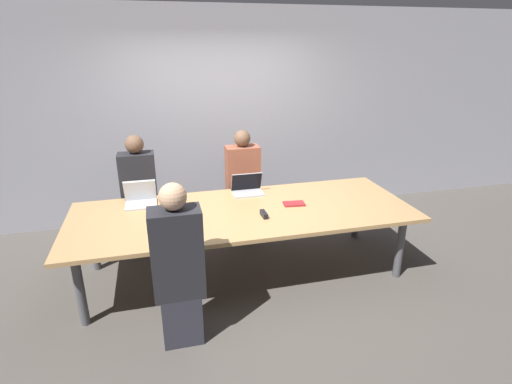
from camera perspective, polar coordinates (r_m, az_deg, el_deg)
name	(u,v)px	position (r m, az deg, el deg)	size (l,w,h in m)	color
ground_plane	(244,272)	(4.43, -1.66, -11.35)	(24.00, 24.00, 0.00)	#4C4742
curtain_wall	(216,117)	(5.50, -5.78, 10.63)	(12.00, 0.06, 2.80)	#9999A3
conference_table	(244,215)	(4.11, -1.76, -3.31)	(3.47, 1.31, 0.73)	tan
laptop_far_left	(141,198)	(4.39, -16.17, -0.78)	(0.33, 0.27, 0.26)	#B7B7BC
person_far_left	(140,196)	(4.83, -16.25, -0.52)	(0.40, 0.24, 1.39)	#2D2D38
cup_far_left	(166,199)	(4.36, -12.79, -0.97)	(0.08, 0.08, 0.10)	brown
laptop_far_center	(247,188)	(4.53, -1.26, 0.64)	(0.35, 0.24, 0.23)	#B7B7BC
person_far_center	(243,187)	(4.93, -1.90, 0.70)	(0.40, 0.24, 1.38)	#2D2D38
laptop_near_left	(168,234)	(3.54, -12.41, -5.87)	(0.31, 0.22, 0.22)	#B7B7BC
person_near_left	(178,269)	(3.26, -11.03, -10.73)	(0.40, 0.24, 1.39)	#2D2D38
stapler	(264,214)	(3.94, 1.13, -3.19)	(0.05, 0.15, 0.05)	black
notebook	(294,204)	(4.25, 5.45, -1.68)	(0.24, 0.15, 0.02)	maroon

